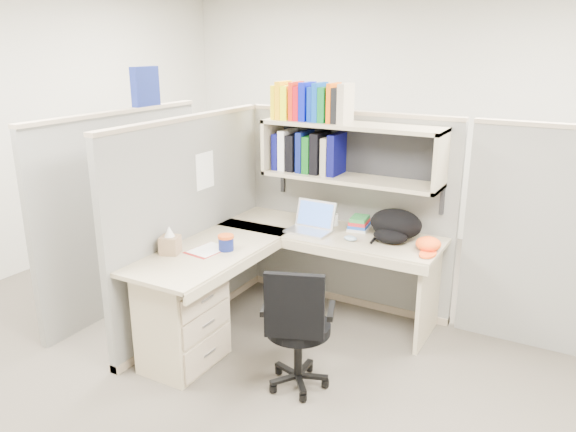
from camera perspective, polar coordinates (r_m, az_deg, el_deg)
The scene contains 14 objects.
ground at distance 4.22m, azimuth 0.66°, elevation -13.19°, with size 6.00×6.00×0.00m, color #352F29.
room_shell at distance 3.68m, azimuth 0.75°, elevation 9.13°, with size 6.00×6.00×6.00m.
cubicle at distance 4.39m, azimuth -0.67°, elevation 0.97°, with size 3.79×1.84×1.95m.
desk at distance 4.00m, azimuth -6.50°, elevation -8.04°, with size 1.74×1.75×0.73m.
laptop at distance 4.31m, azimuth 2.13°, elevation -0.17°, with size 0.33×0.33×0.24m, color silver, non-canonical shape.
backpack at distance 4.20m, azimuth 10.68°, elevation -0.99°, with size 0.39×0.30×0.23m, color black, non-canonical shape.
orange_cap at distance 4.08m, azimuth 14.07°, elevation -2.77°, with size 0.18×0.21×0.10m, color #FF5116, non-canonical shape.
snack_canister at distance 3.99m, azimuth -6.32°, elevation -2.68°, with size 0.11×0.11×0.11m.
tissue_box at distance 3.97m, azimuth -11.92°, elevation -2.40°, with size 0.13×0.13×0.20m, color #907251, non-canonical shape.
mouse at distance 4.19m, azimuth 6.36°, elevation -2.26°, with size 0.10×0.07×0.04m, color #88A7C2.
paper_cup at distance 4.52m, azimuth 4.74°, elevation -0.38°, with size 0.06×0.06×0.09m, color white.
book_stack at distance 4.44m, azimuth 7.26°, elevation -0.71°, with size 0.15×0.20×0.10m, color gray, non-canonical shape.
loose_paper at distance 4.03m, azimuth -8.10°, elevation -3.39°, with size 0.19×0.26×0.00m, color silver, non-canonical shape.
task_chair at distance 3.62m, azimuth 0.95°, elevation -13.14°, with size 0.50×0.46×0.86m.
Camera 1 is at (1.74, -3.20, 2.14)m, focal length 35.00 mm.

